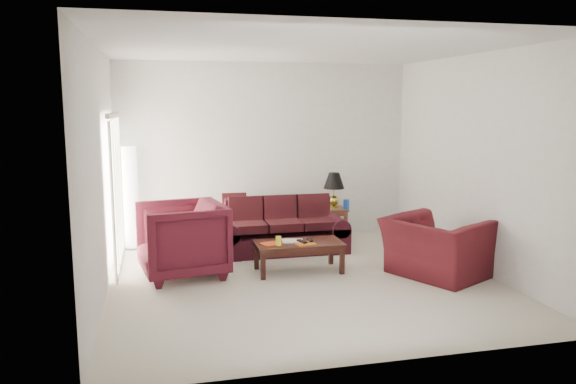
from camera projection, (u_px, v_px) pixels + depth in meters
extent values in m
plane|color=beige|center=(303.00, 280.00, 7.46)|extent=(5.00, 5.00, 0.00)
cube|color=silver|center=(116.00, 191.00, 7.99)|extent=(0.10, 2.00, 2.16)
cube|color=black|center=(234.00, 205.00, 9.26)|extent=(0.40, 0.20, 0.41)
cube|color=#BBBABE|center=(323.00, 206.00, 9.43)|extent=(0.16, 0.09, 0.15)
cylinder|color=#17429A|center=(346.00, 204.00, 9.54)|extent=(0.13, 0.13, 0.17)
cube|color=#B4B4B8|center=(320.00, 201.00, 9.82)|extent=(0.18, 0.21, 0.06)
imported|color=#420F1A|center=(182.00, 239.00, 7.55)|extent=(1.27, 1.25, 1.01)
imported|color=#491017|center=(436.00, 248.00, 7.56)|extent=(1.51, 1.57, 0.79)
cube|color=#BD3A12|center=(272.00, 244.00, 7.63)|extent=(0.34, 0.30, 0.02)
cube|color=white|center=(293.00, 241.00, 7.79)|extent=(0.32, 0.26, 0.02)
cube|color=#C25716|center=(305.00, 244.00, 7.64)|extent=(0.30, 0.25, 0.01)
cube|color=black|center=(302.00, 241.00, 7.68)|extent=(0.11, 0.20, 0.02)
cube|color=black|center=(310.00, 240.00, 7.77)|extent=(0.06, 0.18, 0.02)
cylinder|color=yellow|center=(278.00, 241.00, 7.56)|extent=(0.09, 0.09, 0.13)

